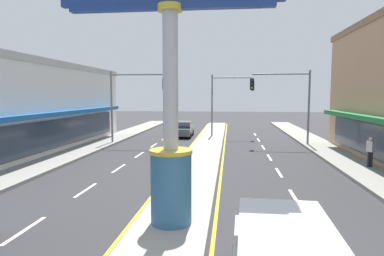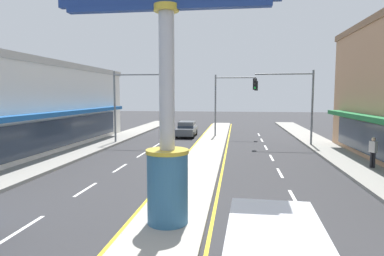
% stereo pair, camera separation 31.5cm
% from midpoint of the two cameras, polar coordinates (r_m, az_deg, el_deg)
% --- Properties ---
extents(median_strip, '(2.40, 52.00, 0.14)m').
position_cam_midpoint_polar(median_strip, '(22.96, 1.51, -4.67)').
color(median_strip, '#A39E93').
rests_on(median_strip, ground).
extents(sidewalk_left, '(2.62, 60.00, 0.18)m').
position_cam_midpoint_polar(sidewalk_left, '(23.67, -21.58, -4.71)').
color(sidewalk_left, gray).
rests_on(sidewalk_left, ground).
extents(sidewalk_right, '(2.62, 60.00, 0.18)m').
position_cam_midpoint_polar(sidewalk_right, '(22.09, 25.39, -5.59)').
color(sidewalk_right, gray).
rests_on(sidewalk_right, ground).
extents(lane_markings, '(9.14, 52.00, 0.01)m').
position_cam_midpoint_polar(lane_markings, '(21.65, 1.19, -5.48)').
color(lane_markings, silver).
rests_on(lane_markings, ground).
extents(district_sign, '(6.77, 1.36, 8.30)m').
position_cam_midpoint_polar(district_sign, '(10.27, -4.59, 5.30)').
color(district_sign, '#33668C').
rests_on(district_sign, median_strip).
extents(storefront_left, '(9.52, 25.00, 6.65)m').
position_cam_midpoint_polar(storefront_left, '(27.67, -30.26, 3.11)').
color(storefront_left, silver).
rests_on(storefront_left, ground).
extents(traffic_light_left_side, '(4.86, 0.46, 6.20)m').
position_cam_midpoint_polar(traffic_light_left_side, '(28.48, -10.68, 5.69)').
color(traffic_light_left_side, slate).
rests_on(traffic_light_left_side, ground).
extents(traffic_light_right_side, '(4.86, 0.46, 6.20)m').
position_cam_midpoint_polar(traffic_light_right_side, '(28.26, 15.71, 5.57)').
color(traffic_light_right_side, slate).
rests_on(traffic_light_right_side, ground).
extents(traffic_light_median_far, '(4.20, 0.46, 6.20)m').
position_cam_midpoint_polar(traffic_light_median_far, '(33.11, 5.79, 5.65)').
color(traffic_light_median_far, slate).
rests_on(traffic_light_median_far, ground).
extents(sedan_far_right_lane, '(1.89, 4.33, 1.53)m').
position_cam_midpoint_polar(sedan_far_right_lane, '(33.53, -1.76, -0.15)').
color(sedan_far_right_lane, '#4C5156').
rests_on(sedan_far_right_lane, ground).
extents(pedestrian_near_kerb, '(0.37, 0.46, 1.71)m').
position_cam_midpoint_polar(pedestrian_near_kerb, '(20.97, 27.94, -3.35)').
color(pedestrian_near_kerb, black).
rests_on(pedestrian_near_kerb, sidewalk_right).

